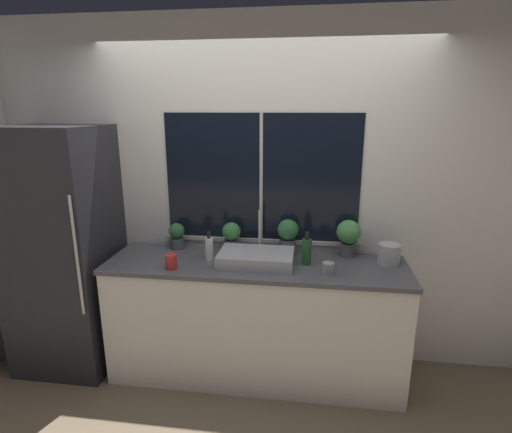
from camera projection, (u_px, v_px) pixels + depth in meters
ground_plane at (250, 398)px, 2.88m from camera, size 14.00×14.00×0.00m
wall_back at (262, 196)px, 3.15m from camera, size 8.00×0.09×2.70m
wall_left at (71, 173)px, 4.24m from camera, size 0.06×7.00×2.70m
wall_right at (503, 183)px, 3.68m from camera, size 0.06×7.00×2.70m
counter at (256, 319)px, 3.03m from camera, size 2.19×0.61×0.93m
refrigerator at (64, 250)px, 3.11m from camera, size 0.72×0.70×1.90m
sink at (256, 257)px, 2.89m from camera, size 0.54×0.40×0.35m
potted_plant_far_left at (177, 235)px, 3.18m from camera, size 0.12×0.12×0.21m
potted_plant_center_left at (231, 236)px, 3.12m from camera, size 0.14×0.14×0.23m
potted_plant_center_right at (288, 235)px, 3.06m from camera, size 0.16×0.16×0.27m
potted_plant_far_right at (348, 235)px, 2.99m from camera, size 0.18×0.18×0.29m
soap_bottle at (209, 248)px, 2.95m from camera, size 0.06×0.06×0.22m
bottle_tall at (307, 251)px, 2.86m from camera, size 0.07×0.07×0.24m
mug_grey at (328, 268)px, 2.70m from camera, size 0.08×0.08×0.08m
mug_red at (171, 262)px, 2.79m from camera, size 0.08×0.08×0.10m
kettle at (389, 253)px, 2.88m from camera, size 0.16×0.16×0.17m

